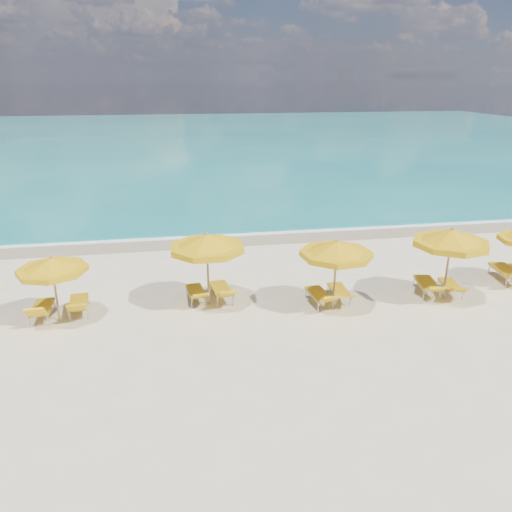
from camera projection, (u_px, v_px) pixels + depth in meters
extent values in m
plane|color=beige|center=(264.00, 305.00, 16.64)|extent=(120.00, 120.00, 0.00)
cube|color=#157774|center=(192.00, 138.00, 61.12)|extent=(120.00, 80.00, 0.30)
cube|color=tan|center=(235.00, 238.00, 23.50)|extent=(120.00, 2.60, 0.01)
cube|color=white|center=(233.00, 233.00, 24.24)|extent=(120.00, 1.20, 0.03)
cube|color=white|center=(121.00, 197.00, 31.44)|extent=(14.00, 0.36, 0.05)
cube|color=white|center=(306.00, 171.00, 40.16)|extent=(18.00, 0.30, 0.05)
cylinder|color=#9E7D4F|center=(55.00, 290.00, 15.25)|extent=(0.06, 0.06, 2.05)
cone|color=#DDA60B|center=(51.00, 264.00, 14.96)|extent=(2.28, 2.28, 0.41)
cylinder|color=#DDA60B|center=(52.00, 270.00, 15.03)|extent=(2.30, 2.30, 0.16)
sphere|color=#9E7D4F|center=(51.00, 257.00, 14.89)|extent=(0.09, 0.09, 0.09)
cylinder|color=#9E7D4F|center=(208.00, 271.00, 16.29)|extent=(0.08, 0.08, 2.41)
cone|color=#DDA60B|center=(207.00, 241.00, 15.95)|extent=(3.19, 3.19, 0.48)
cylinder|color=#DDA60B|center=(207.00, 248.00, 16.03)|extent=(3.22, 3.22, 0.19)
sphere|color=#9E7D4F|center=(207.00, 234.00, 15.86)|extent=(0.11, 0.11, 0.11)
cylinder|color=#9E7D4F|center=(335.00, 276.00, 16.07)|extent=(0.07, 0.07, 2.27)
cone|color=#DDA60B|center=(336.00, 248.00, 15.74)|extent=(2.86, 2.86, 0.45)
cylinder|color=#DDA60B|center=(336.00, 254.00, 15.82)|extent=(2.89, 2.89, 0.18)
sphere|color=#9E7D4F|center=(337.00, 241.00, 15.66)|extent=(0.10, 0.10, 0.10)
cylinder|color=#9E7D4F|center=(448.00, 265.00, 16.69)|extent=(0.08, 0.08, 2.44)
cone|color=#DDA60B|center=(452.00, 236.00, 16.35)|extent=(2.87, 2.87, 0.49)
cylinder|color=#DDA60B|center=(451.00, 243.00, 16.43)|extent=(2.89, 2.89, 0.19)
sphere|color=#9E7D4F|center=(453.00, 229.00, 16.26)|extent=(0.11, 0.11, 0.11)
cube|color=gold|center=(42.00, 307.00, 15.66)|extent=(0.60, 1.27, 0.08)
cube|color=gold|center=(36.00, 312.00, 14.82)|extent=(0.57, 0.48, 0.47)
cube|color=gold|center=(79.00, 302.00, 16.01)|extent=(0.70, 1.31, 0.08)
cube|color=gold|center=(77.00, 308.00, 15.18)|extent=(0.61, 0.56, 0.44)
cube|color=gold|center=(196.00, 291.00, 16.91)|extent=(0.65, 1.21, 0.07)
cube|color=gold|center=(200.00, 296.00, 16.13)|extent=(0.57, 0.56, 0.36)
cube|color=gold|center=(221.00, 288.00, 17.00)|extent=(0.73, 1.36, 0.08)
cube|color=gold|center=(227.00, 294.00, 16.13)|extent=(0.64, 0.61, 0.41)
cube|color=gold|center=(319.00, 294.00, 16.63)|extent=(0.66, 1.28, 0.08)
cube|color=gold|center=(329.00, 299.00, 15.80)|extent=(0.60, 0.56, 0.41)
cube|color=gold|center=(338.00, 289.00, 17.01)|extent=(0.58, 1.18, 0.07)
cube|color=gold|center=(346.00, 296.00, 16.20)|extent=(0.54, 0.55, 0.28)
cube|color=gold|center=(427.00, 283.00, 17.45)|extent=(0.84, 1.41, 0.08)
cube|color=gold|center=(435.00, 289.00, 16.53)|extent=(0.69, 0.68, 0.39)
cube|color=gold|center=(450.00, 284.00, 17.44)|extent=(0.73, 1.23, 0.07)
cube|color=gold|center=(459.00, 290.00, 16.64)|extent=(0.60, 0.59, 0.34)
cube|color=gold|center=(505.00, 270.00, 18.52)|extent=(0.83, 1.51, 0.09)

